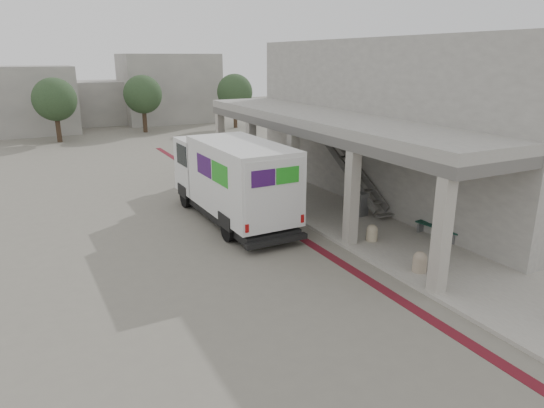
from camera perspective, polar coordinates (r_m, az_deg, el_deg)
ground at (r=15.56m, az=3.86°, el=-6.87°), size 120.00×120.00×0.00m
bike_lane_stripe at (r=17.62m, az=3.30°, el=-3.92°), size 0.35×40.00×0.01m
sidewalk at (r=17.79m, az=15.01°, el=-4.09°), size 4.40×28.00×0.12m
transit_building at (r=22.10m, az=13.38°, el=9.05°), size 7.60×17.00×7.00m
distant_backdrop at (r=48.38m, az=-22.21°, el=11.54°), size 28.00×10.00×6.50m
tree_left at (r=40.33m, az=-24.20°, el=11.14°), size 3.20×3.20×4.80m
tree_mid at (r=43.29m, az=-14.96°, el=12.34°), size 3.20×3.20×4.80m
tree_right at (r=44.79m, az=-4.40°, el=12.98°), size 3.20×3.20×4.80m
fedex_truck at (r=18.99m, az=-4.78°, el=3.07°), size 2.55×7.68×3.25m
bench at (r=18.15m, az=18.97°, el=-2.85°), size 0.65×1.77×0.41m
bollard_near at (r=15.16m, az=17.00°, el=-6.50°), size 0.42×0.42×0.63m
bollard_far at (r=17.22m, az=11.68°, el=-3.31°), size 0.39×0.39×0.59m
utility_cabinet at (r=19.86m, az=10.33°, el=0.04°), size 0.47×0.60×0.93m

